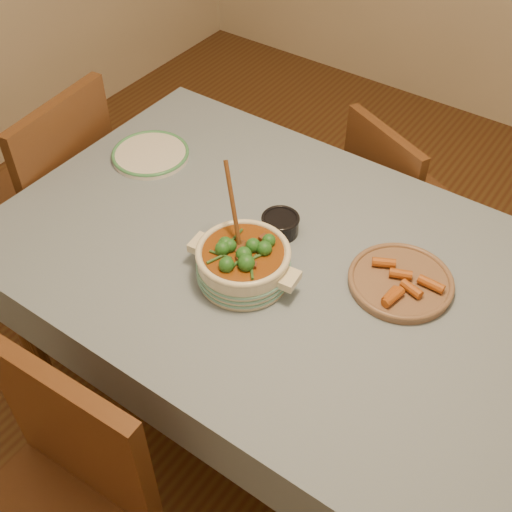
% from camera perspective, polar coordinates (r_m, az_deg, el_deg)
% --- Properties ---
extents(floor, '(4.50, 4.50, 0.00)m').
position_cam_1_polar(floor, '(2.38, 2.11, -13.18)').
color(floor, '#4B2815').
rests_on(floor, ground).
extents(dining_table, '(1.68, 1.08, 0.76)m').
position_cam_1_polar(dining_table, '(1.85, 2.65, -2.25)').
color(dining_table, brown).
rests_on(dining_table, floor).
extents(stew_casserole, '(0.32, 0.27, 0.30)m').
position_cam_1_polar(stew_casserole, '(1.69, -1.14, -0.43)').
color(stew_casserole, '#EAE3C4').
rests_on(stew_casserole, dining_table).
extents(white_plate, '(0.33, 0.33, 0.02)m').
position_cam_1_polar(white_plate, '(2.17, -9.36, 8.93)').
color(white_plate, white).
rests_on(white_plate, dining_table).
extents(condiment_bowl, '(0.11, 0.11, 0.06)m').
position_cam_1_polar(condiment_bowl, '(1.84, 2.18, 2.89)').
color(condiment_bowl, black).
rests_on(condiment_bowl, dining_table).
extents(fried_plate, '(0.37, 0.37, 0.05)m').
position_cam_1_polar(fried_plate, '(1.75, 12.76, -2.11)').
color(fried_plate, '#89654C').
rests_on(fried_plate, dining_table).
extents(chair_far, '(0.50, 0.50, 0.82)m').
position_cam_1_polar(chair_far, '(2.48, 12.23, 4.69)').
color(chair_far, brown).
rests_on(chair_far, floor).
extents(chair_near, '(0.45, 0.45, 0.92)m').
position_cam_1_polar(chair_near, '(1.70, -17.20, -20.60)').
color(chair_near, brown).
rests_on(chair_near, floor).
extents(chair_left, '(0.48, 0.48, 0.94)m').
position_cam_1_polar(chair_left, '(2.47, -17.53, 5.43)').
color(chair_left, brown).
rests_on(chair_left, floor).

